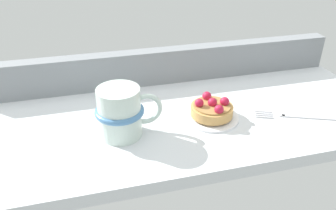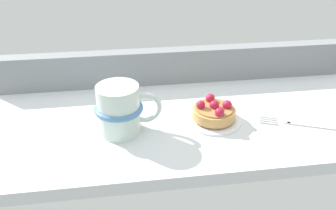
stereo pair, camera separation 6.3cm
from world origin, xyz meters
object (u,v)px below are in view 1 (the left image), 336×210
at_px(raspberry_tart, 212,108).
at_px(coffee_mug, 121,112).
at_px(dessert_plate, 211,116).
at_px(dessert_fork, 299,116).

xyz_separation_m(raspberry_tart, coffee_mug, (-0.18, -0.01, 0.03)).
xyz_separation_m(dessert_plate, raspberry_tart, (0.00, 0.00, 0.02)).
relative_size(dessert_plate, raspberry_tart, 1.30).
bearing_deg(dessert_fork, dessert_plate, 166.30).
height_order(coffee_mug, dessert_fork, coffee_mug).
relative_size(dessert_plate, dessert_fork, 0.65).
relative_size(coffee_mug, dessert_fork, 0.73).
distance_m(dessert_plate, coffee_mug, 0.18).
xyz_separation_m(raspberry_tart, dessert_fork, (0.17, -0.04, -0.02)).
distance_m(raspberry_tart, coffee_mug, 0.18).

